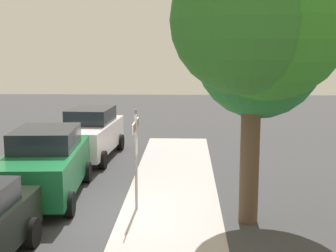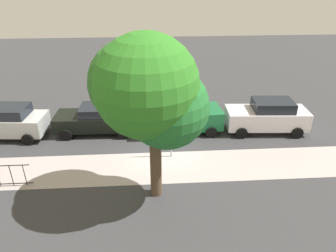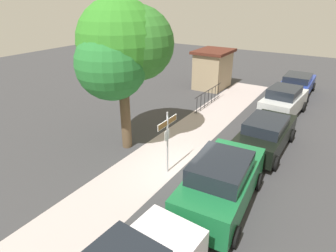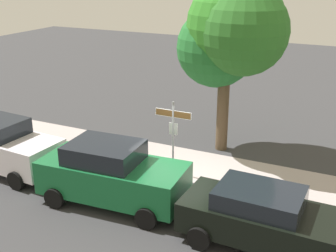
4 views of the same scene
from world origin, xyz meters
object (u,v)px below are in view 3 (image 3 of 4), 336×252
at_px(car_green, 221,182).
at_px(car_black, 266,134).
at_px(street_sign, 167,133).
at_px(car_silver, 284,101).
at_px(utility_shed, 213,69).
at_px(shade_tree, 123,50).
at_px(car_blue, 297,84).

bearing_deg(car_green, car_black, -6.42).
bearing_deg(street_sign, car_black, -35.78).
relative_size(car_silver, utility_shed, 1.34).
distance_m(car_green, car_silver, 9.60).
relative_size(shade_tree, car_silver, 1.55).
relative_size(car_black, utility_shed, 1.42).
distance_m(car_black, utility_shed, 10.20).
xyz_separation_m(car_silver, utility_shed, (3.23, 6.02, 0.56)).
height_order(street_sign, car_black, street_sign).
bearing_deg(shade_tree, car_silver, -35.63).
xyz_separation_m(street_sign, car_silver, (8.78, -2.62, -0.84)).
bearing_deg(street_sign, car_green, -107.37).
xyz_separation_m(car_black, car_silver, (4.81, 0.24, 0.08)).
bearing_deg(car_green, car_blue, -3.54).
distance_m(car_black, car_blue, 9.60).
distance_m(shade_tree, car_green, 6.86).
bearing_deg(car_black, car_silver, 3.95).
relative_size(street_sign, car_blue, 0.57).
xyz_separation_m(shade_tree, utility_shed, (10.94, 0.49, -3.04)).
distance_m(street_sign, utility_shed, 12.48).
xyz_separation_m(street_sign, utility_shed, (12.00, 3.40, -0.28)).
distance_m(street_sign, car_blue, 13.84).
height_order(street_sign, car_silver, street_sign).
relative_size(shade_tree, car_black, 1.47).
bearing_deg(car_black, utility_shed, 39.07).
bearing_deg(utility_shed, car_silver, -118.17).
distance_m(car_black, car_silver, 4.81).
xyz_separation_m(street_sign, car_black, (3.97, -2.86, -0.93)).
xyz_separation_m(street_sign, car_blue, (13.57, -2.57, -0.96)).
bearing_deg(car_silver, car_blue, 5.19).
relative_size(car_green, car_black, 1.01).
relative_size(car_green, car_blue, 0.98).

